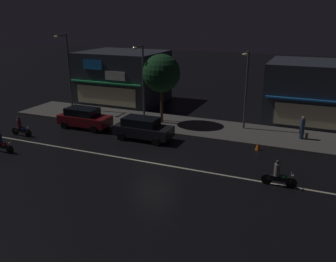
{
  "coord_description": "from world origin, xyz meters",
  "views": [
    {
      "loc": [
        8.85,
        -18.58,
        8.91
      ],
      "look_at": [
        0.06,
        2.19,
        1.49
      ],
      "focal_mm": 37.91,
      "sensor_mm": 36.0,
      "label": 1
    }
  ],
  "objects_px": {
    "motorcycle_lead": "(278,175)",
    "traffic_cone": "(258,146)",
    "streetlamp_east": "(246,83)",
    "streetlamp_west": "(67,66)",
    "pedestrian_on_sidewalk": "(302,128)",
    "parked_car_near_kerb": "(84,118)",
    "streetlamp_mid": "(142,76)",
    "motorcycle_following": "(21,128)",
    "motorcycle_opposite_lane": "(1,143)",
    "parked_car_trailing": "(143,128)"
  },
  "relations": [
    {
      "from": "streetlamp_mid",
      "to": "motorcycle_following",
      "type": "bearing_deg",
      "value": -133.35
    },
    {
      "from": "motorcycle_opposite_lane",
      "to": "parked_car_near_kerb",
      "type": "bearing_deg",
      "value": -104.63
    },
    {
      "from": "streetlamp_west",
      "to": "motorcycle_lead",
      "type": "distance_m",
      "value": 22.53
    },
    {
      "from": "motorcycle_opposite_lane",
      "to": "motorcycle_following",
      "type": "bearing_deg",
      "value": -65.14
    },
    {
      "from": "motorcycle_lead",
      "to": "streetlamp_east",
      "type": "bearing_deg",
      "value": -72.46
    },
    {
      "from": "streetlamp_mid",
      "to": "motorcycle_following",
      "type": "xyz_separation_m",
      "value": [
        -6.83,
        -7.24,
        -3.34
      ]
    },
    {
      "from": "streetlamp_west",
      "to": "traffic_cone",
      "type": "xyz_separation_m",
      "value": [
        18.53,
        -3.62,
        -4.05
      ]
    },
    {
      "from": "pedestrian_on_sidewalk",
      "to": "motorcycle_following",
      "type": "relative_size",
      "value": 0.91
    },
    {
      "from": "motorcycle_lead",
      "to": "motorcycle_following",
      "type": "height_order",
      "value": "same"
    },
    {
      "from": "motorcycle_opposite_lane",
      "to": "streetlamp_west",
      "type": "bearing_deg",
      "value": -75.39
    },
    {
      "from": "motorcycle_lead",
      "to": "motorcycle_opposite_lane",
      "type": "bearing_deg",
      "value": 1.69
    },
    {
      "from": "streetlamp_mid",
      "to": "parked_car_near_kerb",
      "type": "distance_m",
      "value": 5.94
    },
    {
      "from": "pedestrian_on_sidewalk",
      "to": "parked_car_trailing",
      "type": "distance_m",
      "value": 11.76
    },
    {
      "from": "traffic_cone",
      "to": "streetlamp_east",
      "type": "bearing_deg",
      "value": 115.23
    },
    {
      "from": "streetlamp_west",
      "to": "streetlamp_east",
      "type": "distance_m",
      "value": 16.72
    },
    {
      "from": "pedestrian_on_sidewalk",
      "to": "streetlamp_mid",
      "type": "bearing_deg",
      "value": 0.07
    },
    {
      "from": "streetlamp_mid",
      "to": "parked_car_trailing",
      "type": "relative_size",
      "value": 1.49
    },
    {
      "from": "streetlamp_east",
      "to": "motorcycle_following",
      "type": "distance_m",
      "value": 17.7
    },
    {
      "from": "parked_car_trailing",
      "to": "streetlamp_mid",
      "type": "bearing_deg",
      "value": -63.19
    },
    {
      "from": "motorcycle_lead",
      "to": "traffic_cone",
      "type": "bearing_deg",
      "value": -74.54
    },
    {
      "from": "streetlamp_mid",
      "to": "pedestrian_on_sidewalk",
      "type": "height_order",
      "value": "streetlamp_mid"
    },
    {
      "from": "parked_car_near_kerb",
      "to": "parked_car_trailing",
      "type": "xyz_separation_m",
      "value": [
        5.72,
        -0.68,
        0.0
      ]
    },
    {
      "from": "streetlamp_east",
      "to": "motorcycle_lead",
      "type": "xyz_separation_m",
      "value": [
        3.73,
        -8.98,
        -3.23
      ]
    },
    {
      "from": "motorcycle_following",
      "to": "streetlamp_mid",
      "type": "bearing_deg",
      "value": 41.57
    },
    {
      "from": "streetlamp_mid",
      "to": "motorcycle_following",
      "type": "distance_m",
      "value": 10.5
    },
    {
      "from": "motorcycle_lead",
      "to": "motorcycle_following",
      "type": "relative_size",
      "value": 1.0
    },
    {
      "from": "pedestrian_on_sidewalk",
      "to": "traffic_cone",
      "type": "height_order",
      "value": "pedestrian_on_sidewalk"
    },
    {
      "from": "pedestrian_on_sidewalk",
      "to": "motorcycle_opposite_lane",
      "type": "distance_m",
      "value": 21.28
    },
    {
      "from": "streetlamp_west",
      "to": "motorcycle_lead",
      "type": "height_order",
      "value": "streetlamp_west"
    },
    {
      "from": "parked_car_trailing",
      "to": "motorcycle_opposite_lane",
      "type": "height_order",
      "value": "parked_car_trailing"
    },
    {
      "from": "streetlamp_mid",
      "to": "streetlamp_east",
      "type": "xyz_separation_m",
      "value": [
        8.64,
        0.72,
        -0.11
      ]
    },
    {
      "from": "streetlamp_mid",
      "to": "traffic_cone",
      "type": "relative_size",
      "value": 11.65
    },
    {
      "from": "streetlamp_west",
      "to": "parked_car_trailing",
      "type": "distance_m",
      "value": 11.8
    },
    {
      "from": "streetlamp_west",
      "to": "traffic_cone",
      "type": "distance_m",
      "value": 19.31
    },
    {
      "from": "pedestrian_on_sidewalk",
      "to": "traffic_cone",
      "type": "distance_m",
      "value": 4.21
    },
    {
      "from": "streetlamp_mid",
      "to": "pedestrian_on_sidewalk",
      "type": "bearing_deg",
      "value": 0.31
    },
    {
      "from": "traffic_cone",
      "to": "motorcycle_opposite_lane",
      "type": "bearing_deg",
      "value": -155.62
    },
    {
      "from": "motorcycle_lead",
      "to": "motorcycle_following",
      "type": "distance_m",
      "value": 19.24
    },
    {
      "from": "streetlamp_east",
      "to": "parked_car_trailing",
      "type": "height_order",
      "value": "streetlamp_east"
    },
    {
      "from": "parked_car_trailing",
      "to": "motorcycle_lead",
      "type": "relative_size",
      "value": 2.26
    },
    {
      "from": "streetlamp_east",
      "to": "parked_car_near_kerb",
      "type": "xyz_separation_m",
      "value": [
        -12.2,
        -4.32,
        -2.99
      ]
    },
    {
      "from": "pedestrian_on_sidewalk",
      "to": "parked_car_near_kerb",
      "type": "distance_m",
      "value": 17.05
    },
    {
      "from": "motorcycle_lead",
      "to": "traffic_cone",
      "type": "xyz_separation_m",
      "value": [
        -1.91,
        5.11,
        -0.36
      ]
    },
    {
      "from": "streetlamp_east",
      "to": "motorcycle_lead",
      "type": "height_order",
      "value": "streetlamp_east"
    },
    {
      "from": "streetlamp_west",
      "to": "pedestrian_on_sidewalk",
      "type": "xyz_separation_m",
      "value": [
        21.16,
        -0.4,
        -3.39
      ]
    },
    {
      "from": "streetlamp_west",
      "to": "pedestrian_on_sidewalk",
      "type": "height_order",
      "value": "streetlamp_west"
    },
    {
      "from": "parked_car_near_kerb",
      "to": "streetlamp_mid",
      "type": "bearing_deg",
      "value": 45.38
    },
    {
      "from": "pedestrian_on_sidewalk",
      "to": "parked_car_trailing",
      "type": "bearing_deg",
      "value": 21.49
    },
    {
      "from": "streetlamp_mid",
      "to": "streetlamp_east",
      "type": "bearing_deg",
      "value": 4.76
    },
    {
      "from": "streetlamp_west",
      "to": "traffic_cone",
      "type": "relative_size",
      "value": 12.9
    }
  ]
}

